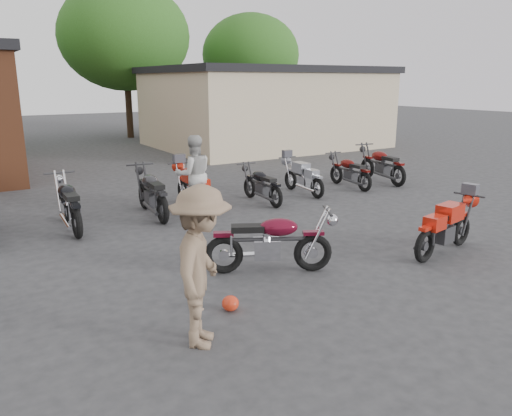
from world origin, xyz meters
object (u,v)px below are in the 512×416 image
person_light (194,174)px  row_bike_6 (303,175)px  vintage_motorcycle (271,238)px  helmet (230,303)px  person_tan (202,267)px  row_bike_4 (194,186)px  row_bike_2 (69,201)px  row_bike_5 (262,183)px  sportbike (446,225)px  row_bike_3 (152,190)px  row_bike_7 (350,170)px  row_bike_8 (382,163)px

person_light → row_bike_6: bearing=-165.0°
vintage_motorcycle → helmet: (-1.29, -0.91, -0.49)m
helmet → person_light: bearing=70.2°
person_tan → row_bike_4: 6.79m
person_tan → row_bike_6: (6.10, 6.07, -0.46)m
vintage_motorcycle → row_bike_2: row_bike_2 is taller
row_bike_5 → row_bike_6: 1.59m
helmet → row_bike_6: row_bike_6 is taller
sportbike → row_bike_5: sportbike is taller
sportbike → vintage_motorcycle: bearing=153.4°
vintage_motorcycle → row_bike_3: (-0.40, 4.54, 0.02)m
helmet → row_bike_2: (-1.03, 5.35, 0.50)m
row_bike_2 → row_bike_4: row_bike_2 is taller
person_tan → row_bike_3: person_tan is taller
vintage_motorcycle → person_tan: bearing=-115.1°
sportbike → person_light: person_light is taller
row_bike_4 → row_bike_2: bearing=95.4°
row_bike_3 → row_bike_5: bearing=-90.7°
helmet → vintage_motorcycle: bearing=35.3°
helmet → person_tan: size_ratio=0.12×
row_bike_2 → row_bike_5: bearing=-89.7°
helmet → row_bike_2: bearing=100.9°
vintage_motorcycle → row_bike_2: size_ratio=0.97×
row_bike_3 → row_bike_4: (1.16, 0.13, -0.04)m
helmet → row_bike_4: 5.97m
row_bike_3 → row_bike_2: bearing=97.4°
row_bike_7 → row_bike_5: bearing=97.6°
sportbike → row_bike_8: 6.77m
row_bike_8 → helmet: bearing=130.7°
person_tan → row_bike_7: (7.83, 6.04, -0.46)m
person_tan → row_bike_3: size_ratio=0.93×
row_bike_2 → vintage_motorcycle: bearing=-150.4°
person_tan → helmet: bearing=-14.7°
person_light → row_bike_7: bearing=-166.8°
person_tan → row_bike_7: size_ratio=1.08×
vintage_motorcycle → row_bike_6: (4.10, 4.56, -0.07)m
person_tan → row_bike_5: size_ratio=1.10×
vintage_motorcycle → row_bike_2: bearing=145.3°
row_bike_3 → person_light: bearing=-100.9°
row_bike_7 → row_bike_8: 1.42m
row_bike_3 → row_bike_6: row_bike_3 is taller
sportbike → row_bike_3: bearing=112.8°
vintage_motorcycle → row_bike_4: vintage_motorcycle is taller
person_tan → row_bike_4: person_tan is taller
person_light → row_bike_7: (5.24, 0.25, -0.41)m
row_bike_4 → row_bike_5: bearing=-101.3°
row_bike_2 → row_bike_7: 8.15m
person_light → row_bike_8: bearing=-166.8°
row_bike_6 → row_bike_3: bearing=92.8°
person_light → row_bike_8: 6.67m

